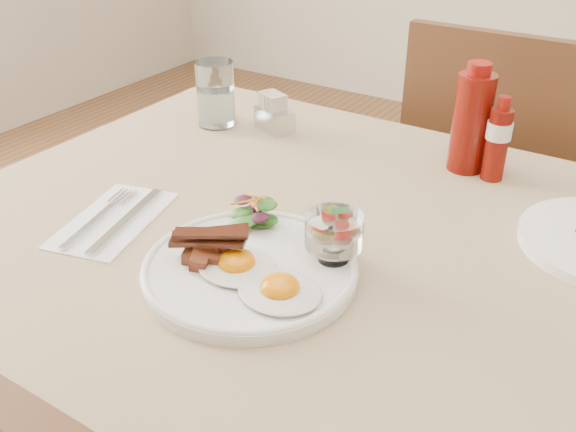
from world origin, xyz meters
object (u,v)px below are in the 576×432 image
object	(u,v)px
table	(379,300)
main_plate	(250,270)
hot_sauce_bottle	(498,140)
sugar_caddy	(274,115)
fruit_cup	(334,231)
chair_far	(499,200)
water_glass	(216,97)
ketchup_bottle	(471,121)

from	to	relation	value
table	main_plate	xyz separation A→B (m)	(-0.12, -0.15, 0.10)
table	main_plate	world-z (taller)	main_plate
hot_sauce_bottle	sugar_caddy	size ratio (longest dim) A/B	1.58
fruit_cup	chair_far	bearing A→B (deg)	87.28
sugar_caddy	chair_far	bearing A→B (deg)	68.91
main_plate	water_glass	bearing A→B (deg)	132.78
chair_far	main_plate	bearing A→B (deg)	-98.31
hot_sauce_bottle	table	bearing A→B (deg)	-101.13
main_plate	sugar_caddy	bearing A→B (deg)	120.16
fruit_cup	water_glass	distance (m)	0.55
fruit_cup	water_glass	world-z (taller)	water_glass
table	main_plate	distance (m)	0.21
main_plate	ketchup_bottle	bearing A→B (deg)	74.61
sugar_caddy	ketchup_bottle	bearing A→B (deg)	27.43
table	chair_far	distance (m)	0.68
main_plate	sugar_caddy	xyz separation A→B (m)	(-0.25, 0.43, 0.02)
hot_sauce_bottle	main_plate	bearing A→B (deg)	-111.65
water_glass	ketchup_bottle	bearing A→B (deg)	8.28
main_plate	ketchup_bottle	size ratio (longest dim) A/B	1.51
fruit_cup	table	bearing A→B (deg)	66.20
main_plate	water_glass	distance (m)	0.53
table	hot_sauce_bottle	size ratio (longest dim) A/B	9.28
fruit_cup	sugar_caddy	size ratio (longest dim) A/B	0.84
chair_far	water_glass	xyz separation A→B (m)	(-0.48, -0.43, 0.28)
table	water_glass	size ratio (longest dim) A/B	10.49
table	ketchup_bottle	bearing A→B (deg)	88.60
chair_far	sugar_caddy	bearing A→B (deg)	-133.27
main_plate	chair_far	bearing A→B (deg)	81.69
ketchup_bottle	hot_sauce_bottle	world-z (taller)	ketchup_bottle
table	fruit_cup	size ratio (longest dim) A/B	17.34
chair_far	water_glass	world-z (taller)	chair_far
water_glass	chair_far	bearing A→B (deg)	41.62
chair_far	fruit_cup	world-z (taller)	chair_far
table	fruit_cup	world-z (taller)	fruit_cup
ketchup_bottle	sugar_caddy	distance (m)	0.38
table	hot_sauce_bottle	xyz separation A→B (m)	(0.06, 0.30, 0.16)
main_plate	hot_sauce_bottle	distance (m)	0.48
main_plate	table	bearing A→B (deg)	51.67
chair_far	sugar_caddy	xyz separation A→B (m)	(-0.37, -0.39, 0.26)
sugar_caddy	water_glass	distance (m)	0.12
main_plate	ketchup_bottle	xyz separation A→B (m)	(0.13, 0.46, 0.08)
main_plate	fruit_cup	distance (m)	0.12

